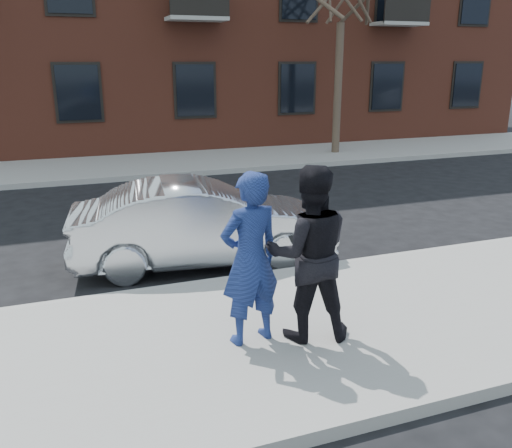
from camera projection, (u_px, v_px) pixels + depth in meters
name	position (u px, v px, depth m)	size (l,w,h in m)	color
ground	(425.00, 306.00, 7.36)	(100.00, 100.00, 0.00)	black
near_sidewalk	(437.00, 309.00, 7.11)	(50.00, 3.50, 0.15)	gray
near_curb	(365.00, 263.00, 8.73)	(50.00, 0.10, 0.15)	#999691
far_sidewalk	(207.00, 161.00, 17.44)	(50.00, 3.50, 0.15)	gray
far_curb	(223.00, 171.00, 15.82)	(50.00, 0.10, 0.15)	#999691
silver_sedan	(203.00, 223.00, 8.72)	(1.45, 4.15, 1.37)	#B7BABF
man_hoodie	(250.00, 259.00, 5.90)	(0.79, 0.59, 1.96)	navy
man_peacoat	(309.00, 254.00, 6.00)	(1.13, 0.98, 2.00)	black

